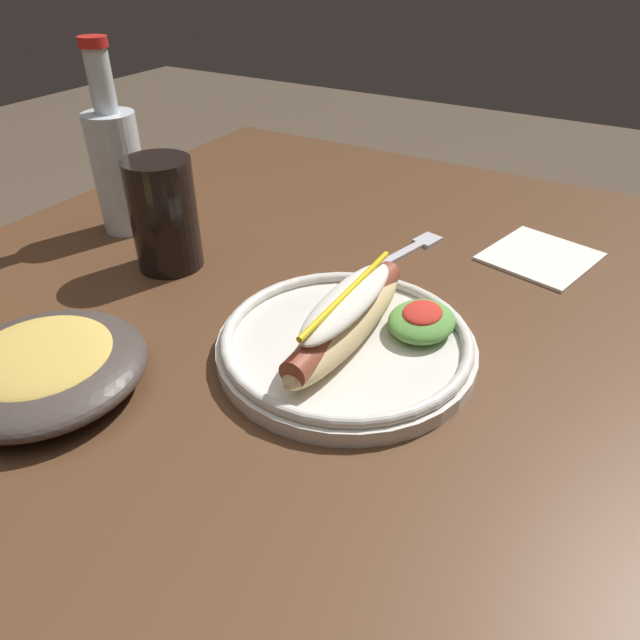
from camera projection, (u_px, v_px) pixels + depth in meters
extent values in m
cube|color=#51331E|center=(259.00, 377.00, 0.57)|extent=(1.30, 0.99, 0.04)
cylinder|color=#51331E|center=(267.00, 309.00, 1.35)|extent=(0.06, 0.06, 0.70)
cylinder|color=silver|center=(346.00, 347.00, 0.57)|extent=(0.26, 0.26, 0.02)
torus|color=silver|center=(346.00, 337.00, 0.57)|extent=(0.25, 0.25, 0.01)
ellipsoid|color=#E0C184|center=(347.00, 324.00, 0.56)|extent=(0.22, 0.05, 0.04)
cylinder|color=brown|center=(347.00, 317.00, 0.55)|extent=(0.20, 0.03, 0.03)
ellipsoid|color=silver|center=(347.00, 301.00, 0.54)|extent=(0.16, 0.05, 0.02)
cylinder|color=yellow|center=(348.00, 292.00, 0.54)|extent=(0.17, 0.01, 0.01)
ellipsoid|color=#5B9942|center=(422.00, 321.00, 0.57)|extent=(0.08, 0.07, 0.02)
ellipsoid|color=red|center=(423.00, 313.00, 0.57)|extent=(0.05, 0.04, 0.01)
cube|color=silver|center=(400.00, 255.00, 0.75)|extent=(0.09, 0.03, 0.00)
cube|color=silver|center=(428.00, 240.00, 0.78)|extent=(0.04, 0.03, 0.00)
cylinder|color=black|center=(164.00, 215.00, 0.69)|extent=(0.08, 0.08, 0.14)
cylinder|color=silver|center=(119.00, 173.00, 0.78)|extent=(0.07, 0.07, 0.16)
cylinder|color=silver|center=(101.00, 81.00, 0.71)|extent=(0.03, 0.03, 0.08)
cylinder|color=red|center=(93.00, 42.00, 0.68)|extent=(0.03, 0.03, 0.01)
ellipsoid|color=#423833|center=(44.00, 368.00, 0.52)|extent=(0.18, 0.18, 0.04)
ellipsoid|color=gold|center=(40.00, 356.00, 0.51)|extent=(0.13, 0.13, 0.02)
cube|color=white|center=(540.00, 257.00, 0.74)|extent=(0.15, 0.15, 0.00)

